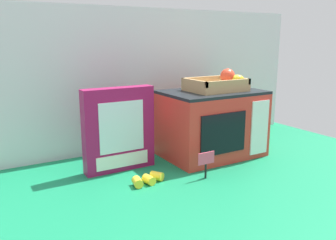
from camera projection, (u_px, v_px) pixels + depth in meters
The scene contains 7 objects.
ground_plane at pixel (183, 158), 1.52m from camera, with size 1.70×1.70×0.00m, color #147A4C.
display_back_panel at pixel (154, 78), 1.67m from camera, with size 1.61×0.03×0.64m, color silver.
toy_microwave at pixel (212, 123), 1.54m from camera, with size 0.42×0.29×0.29m.
food_groups_crate at pixel (218, 85), 1.51m from camera, with size 0.24×0.18×0.09m.
cookie_set_box at pixel (119, 130), 1.36m from camera, with size 0.28×0.06×0.32m.
price_sign at pixel (206, 161), 1.29m from camera, with size 0.07×0.01×0.10m.
loose_toy_banana at pixel (148, 179), 1.25m from camera, with size 0.13×0.07×0.03m.
Camera 1 is at (-0.79, -1.21, 0.50)m, focal length 37.74 mm.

